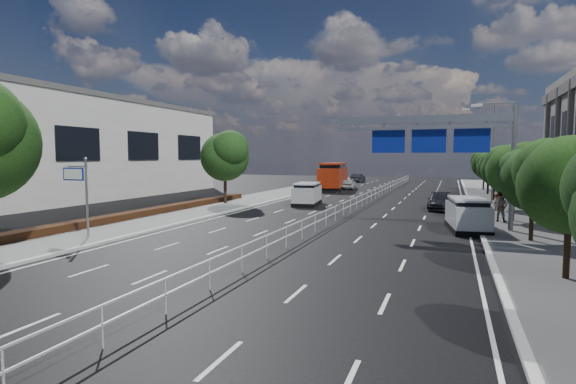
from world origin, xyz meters
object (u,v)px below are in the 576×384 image
(near_car_dark, at_px, (358,178))
(parked_car_teal, at_px, (464,204))
(overhead_gantry, at_px, (442,136))
(parked_car_dark, at_px, (440,201))
(toilet_sign, at_px, (80,184))
(pedestrian_a, at_px, (498,200))
(pedestrian_b, at_px, (501,207))
(red_bus, at_px, (334,175))
(silver_minivan, at_px, (468,215))
(near_car_silver, at_px, (349,184))
(white_minivan, at_px, (307,194))

(near_car_dark, xyz_separation_m, parked_car_teal, (16.12, -38.09, -0.08))
(overhead_gantry, bearing_deg, parked_car_dark, 91.31)
(toilet_sign, relative_size, pedestrian_a, 2.66)
(near_car_dark, xyz_separation_m, pedestrian_b, (18.22, -44.43, 0.41))
(overhead_gantry, height_order, red_bus, overhead_gantry)
(parked_car_dark, bearing_deg, parked_car_teal, -15.18)
(overhead_gantry, height_order, silver_minivan, overhead_gantry)
(pedestrian_b, bearing_deg, parked_car_dark, -33.77)
(near_car_silver, xyz_separation_m, parked_car_teal, (13.86, -20.87, -0.10))
(toilet_sign, xyz_separation_m, white_minivan, (6.07, 20.21, -1.96))
(white_minivan, xyz_separation_m, pedestrian_a, (15.68, 0.06, -0.03))
(near_car_silver, bearing_deg, toilet_sign, 78.49)
(red_bus, bearing_deg, toilet_sign, -102.60)
(parked_car_teal, bearing_deg, silver_minivan, -93.39)
(parked_car_teal, xyz_separation_m, parked_car_dark, (-1.80, 0.49, 0.06))
(silver_minivan, relative_size, parked_car_dark, 1.05)
(near_car_silver, height_order, near_car_dark, near_car_silver)
(overhead_gantry, distance_m, silver_minivan, 4.91)
(overhead_gantry, relative_size, pedestrian_b, 5.27)
(red_bus, xyz_separation_m, parked_car_teal, (15.80, -19.97, -1.22))
(parked_car_dark, relative_size, pedestrian_b, 2.40)
(parked_car_teal, bearing_deg, toilet_sign, -137.23)
(red_bus, distance_m, pedestrian_b, 31.83)
(toilet_sign, xyz_separation_m, parked_car_teal, (19.25, 20.05, -2.32))
(pedestrian_b, bearing_deg, parked_car_teal, -45.17)
(pedestrian_a, bearing_deg, pedestrian_b, 77.09)
(toilet_sign, bearing_deg, parked_car_teal, 46.16)
(white_minivan, bearing_deg, near_car_dark, 87.21)
(toilet_sign, relative_size, parked_car_dark, 0.93)
(toilet_sign, bearing_deg, pedestrian_a, 42.99)
(parked_car_dark, bearing_deg, pedestrian_b, -60.23)
(toilet_sign, xyz_separation_m, parked_car_dark, (17.45, 20.54, -2.27))
(parked_car_teal, bearing_deg, near_car_dark, 109.54)
(overhead_gantry, relative_size, white_minivan, 2.11)
(white_minivan, xyz_separation_m, parked_car_dark, (11.38, 0.33, -0.31))
(near_car_dark, bearing_deg, toilet_sign, 93.31)
(silver_minivan, bearing_deg, pedestrian_a, 68.46)
(white_minivan, xyz_separation_m, near_car_dark, (-2.93, 37.93, -0.28))
(white_minivan, bearing_deg, near_car_silver, 84.67)
(overhead_gantry, bearing_deg, near_car_silver, 111.73)
(near_car_silver, bearing_deg, near_car_dark, -86.55)
(near_car_dark, bearing_deg, near_car_silver, 103.86)
(overhead_gantry, xyz_separation_m, pedestrian_b, (3.66, 3.66, -4.49))
(toilet_sign, height_order, white_minivan, toilet_sign)
(overhead_gantry, relative_size, parked_car_dark, 2.20)
(parked_car_teal, xyz_separation_m, pedestrian_a, (2.50, 0.22, 0.34))
(white_minivan, height_order, parked_car_teal, white_minivan)
(near_car_dark, xyz_separation_m, parked_car_dark, (14.32, -37.60, -0.03))
(overhead_gantry, height_order, near_car_dark, overhead_gantry)
(red_bus, xyz_separation_m, silver_minivan, (15.80, -30.01, -0.89))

